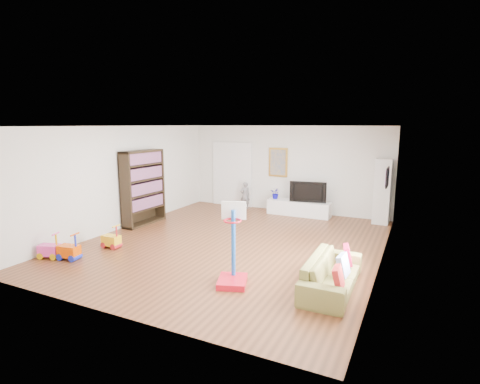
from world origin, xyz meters
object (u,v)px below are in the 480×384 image
at_px(media_console, 299,208).
at_px(bookshelf, 143,188).
at_px(basketball_hoop, 232,245).
at_px(sofa, 332,273).

height_order(media_console, bookshelf, bookshelf).
xyz_separation_m(media_console, basketball_hoop, (0.45, -5.35, 0.50)).
bearing_deg(sofa, bookshelf, 70.16).
xyz_separation_m(sofa, basketball_hoop, (-1.58, -0.58, 0.45)).
xyz_separation_m(bookshelf, sofa, (5.63, -1.95, -0.75)).
bearing_deg(media_console, bookshelf, -141.21).
xyz_separation_m(media_console, bookshelf, (-3.59, -2.82, 0.80)).
bearing_deg(media_console, basketball_hoop, -84.56).
distance_m(bookshelf, sofa, 6.00).
bearing_deg(sofa, media_console, 22.35).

